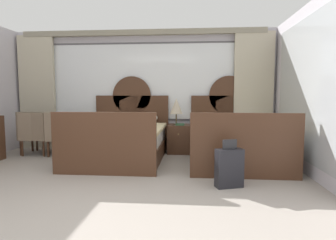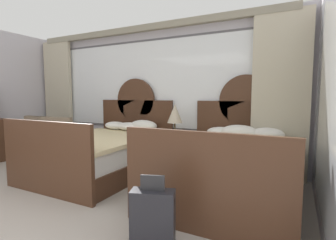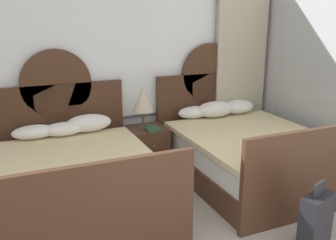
{
  "view_description": "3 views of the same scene",
  "coord_description": "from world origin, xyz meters",
  "px_view_note": "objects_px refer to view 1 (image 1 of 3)",
  "views": [
    {
      "loc": [
        1.15,
        -2.49,
        1.28
      ],
      "look_at": [
        0.72,
        2.42,
        0.82
      ],
      "focal_mm": 30.57,
      "sensor_mm": 36.0,
      "label": 1
    },
    {
      "loc": [
        2.69,
        -0.39,
        1.31
      ],
      "look_at": [
        0.98,
        2.97,
        0.96
      ],
      "focal_mm": 27.1,
      "sensor_mm": 36.0,
      "label": 2
    },
    {
      "loc": [
        -0.77,
        -0.83,
        2.09
      ],
      "look_at": [
        0.77,
        2.73,
        0.96
      ],
      "focal_mm": 39.87,
      "sensor_mm": 36.0,
      "label": 3
    }
  ],
  "objects_px": {
    "bed_near_mirror": "(235,142)",
    "nightstand_between_beds": "(179,139)",
    "book_on_nightstand": "(180,124)",
    "suitcase_on_floor": "(229,168)",
    "armchair_by_window_centre": "(37,132)",
    "table_lamp_on_nightstand": "(176,106)",
    "armchair_by_window_left": "(63,132)",
    "armchair_by_window_right": "(38,132)",
    "bed_near_window": "(122,140)"
  },
  "relations": [
    {
      "from": "bed_near_mirror",
      "to": "armchair_by_window_left",
      "type": "relative_size",
      "value": 2.4
    },
    {
      "from": "bed_near_window",
      "to": "armchair_by_window_left",
      "type": "distance_m",
      "value": 1.36
    },
    {
      "from": "armchair_by_window_left",
      "to": "suitcase_on_floor",
      "type": "relative_size",
      "value": 1.36
    },
    {
      "from": "armchair_by_window_left",
      "to": "armchair_by_window_centre",
      "type": "relative_size",
      "value": 1.0
    },
    {
      "from": "table_lamp_on_nightstand",
      "to": "armchair_by_window_left",
      "type": "xyz_separation_m",
      "value": [
        -2.35,
        -0.4,
        -0.53
      ]
    },
    {
      "from": "bed_near_window",
      "to": "nightstand_between_beds",
      "type": "relative_size",
      "value": 3.54
    },
    {
      "from": "table_lamp_on_nightstand",
      "to": "book_on_nightstand",
      "type": "relative_size",
      "value": 2.18
    },
    {
      "from": "book_on_nightstand",
      "to": "suitcase_on_floor",
      "type": "relative_size",
      "value": 0.39
    },
    {
      "from": "armchair_by_window_centre",
      "to": "bed_near_mirror",
      "type": "bearing_deg",
      "value": -4.11
    },
    {
      "from": "nightstand_between_beds",
      "to": "suitcase_on_floor",
      "type": "distance_m",
      "value": 2.37
    },
    {
      "from": "bed_near_mirror",
      "to": "armchair_by_window_centre",
      "type": "relative_size",
      "value": 2.4
    },
    {
      "from": "bed_near_window",
      "to": "armchair_by_window_right",
      "type": "xyz_separation_m",
      "value": [
        -1.86,
        0.3,
        0.1
      ]
    },
    {
      "from": "bed_near_window",
      "to": "book_on_nightstand",
      "type": "distance_m",
      "value": 1.29
    },
    {
      "from": "armchair_by_window_centre",
      "to": "armchair_by_window_left",
      "type": "bearing_deg",
      "value": 0.32
    },
    {
      "from": "book_on_nightstand",
      "to": "suitcase_on_floor",
      "type": "xyz_separation_m",
      "value": [
        0.77,
        -2.13,
        -0.36
      ]
    },
    {
      "from": "bed_near_mirror",
      "to": "table_lamp_on_nightstand",
      "type": "relative_size",
      "value": 3.82
    },
    {
      "from": "book_on_nightstand",
      "to": "armchair_by_window_left",
      "type": "bearing_deg",
      "value": -172.63
    },
    {
      "from": "bed_near_mirror",
      "to": "armchair_by_window_centre",
      "type": "distance_m",
      "value": 4.06
    },
    {
      "from": "bed_near_mirror",
      "to": "book_on_nightstand",
      "type": "distance_m",
      "value": 1.25
    },
    {
      "from": "armchair_by_window_left",
      "to": "suitcase_on_floor",
      "type": "height_order",
      "value": "armchair_by_window_left"
    },
    {
      "from": "bed_near_mirror",
      "to": "nightstand_between_beds",
      "type": "xyz_separation_m",
      "value": [
        -1.08,
        0.7,
        -0.07
      ]
    },
    {
      "from": "table_lamp_on_nightstand",
      "to": "armchair_by_window_left",
      "type": "distance_m",
      "value": 2.44
    },
    {
      "from": "bed_near_window",
      "to": "nightstand_between_beds",
      "type": "xyz_separation_m",
      "value": [
        1.08,
        0.71,
        -0.06
      ]
    },
    {
      "from": "book_on_nightstand",
      "to": "nightstand_between_beds",
      "type": "bearing_deg",
      "value": 106.98
    },
    {
      "from": "bed_near_mirror",
      "to": "nightstand_between_beds",
      "type": "bearing_deg",
      "value": 147.0
    },
    {
      "from": "table_lamp_on_nightstand",
      "to": "book_on_nightstand",
      "type": "distance_m",
      "value": 0.4
    },
    {
      "from": "book_on_nightstand",
      "to": "armchair_by_window_right",
      "type": "distance_m",
      "value": 2.99
    },
    {
      "from": "bed_near_mirror",
      "to": "armchair_by_window_left",
      "type": "distance_m",
      "value": 3.51
    },
    {
      "from": "suitcase_on_floor",
      "to": "table_lamp_on_nightstand",
      "type": "bearing_deg",
      "value": 110.99
    },
    {
      "from": "bed_near_mirror",
      "to": "armchair_by_window_centre",
      "type": "xyz_separation_m",
      "value": [
        -4.05,
        0.29,
        0.1
      ]
    },
    {
      "from": "nightstand_between_beds",
      "to": "book_on_nightstand",
      "type": "bearing_deg",
      "value": -73.02
    },
    {
      "from": "book_on_nightstand",
      "to": "suitcase_on_floor",
      "type": "distance_m",
      "value": 2.3
    },
    {
      "from": "bed_near_mirror",
      "to": "nightstand_between_beds",
      "type": "distance_m",
      "value": 1.3
    },
    {
      "from": "nightstand_between_beds",
      "to": "bed_near_mirror",
      "type": "bearing_deg",
      "value": -33.0
    },
    {
      "from": "bed_near_window",
      "to": "bed_near_mirror",
      "type": "height_order",
      "value": "same"
    },
    {
      "from": "armchair_by_window_left",
      "to": "book_on_nightstand",
      "type": "bearing_deg",
      "value": 7.37
    },
    {
      "from": "armchair_by_window_centre",
      "to": "table_lamp_on_nightstand",
      "type": "bearing_deg",
      "value": 7.96
    },
    {
      "from": "book_on_nightstand",
      "to": "armchair_by_window_right",
      "type": "xyz_separation_m",
      "value": [
        -2.97,
        -0.32,
        -0.15
      ]
    },
    {
      "from": "bed_near_window",
      "to": "armchair_by_window_centre",
      "type": "xyz_separation_m",
      "value": [
        -1.88,
        0.3,
        0.1
      ]
    },
    {
      "from": "bed_near_window",
      "to": "book_on_nightstand",
      "type": "xyz_separation_m",
      "value": [
        1.11,
        0.61,
        0.26
      ]
    },
    {
      "from": "bed_near_mirror",
      "to": "table_lamp_on_nightstand",
      "type": "bearing_deg",
      "value": 148.59
    },
    {
      "from": "armchair_by_window_left",
      "to": "suitcase_on_floor",
      "type": "distance_m",
      "value": 3.69
    },
    {
      "from": "armchair_by_window_left",
      "to": "armchair_by_window_right",
      "type": "distance_m",
      "value": 0.53
    },
    {
      "from": "book_on_nightstand",
      "to": "table_lamp_on_nightstand",
      "type": "bearing_deg",
      "value": 134.49
    },
    {
      "from": "armchair_by_window_left",
      "to": "armchair_by_window_right",
      "type": "bearing_deg",
      "value": -179.75
    },
    {
      "from": "bed_near_mirror",
      "to": "book_on_nightstand",
      "type": "height_order",
      "value": "bed_near_mirror"
    },
    {
      "from": "book_on_nightstand",
      "to": "armchair_by_window_centre",
      "type": "height_order",
      "value": "armchair_by_window_centre"
    },
    {
      "from": "armchair_by_window_left",
      "to": "armchair_by_window_right",
      "type": "relative_size",
      "value": 1.0
    },
    {
      "from": "nightstand_between_beds",
      "to": "suitcase_on_floor",
      "type": "xyz_separation_m",
      "value": [
        0.79,
        -2.23,
        -0.04
      ]
    },
    {
      "from": "bed_near_window",
      "to": "suitcase_on_floor",
      "type": "height_order",
      "value": "bed_near_window"
    }
  ]
}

